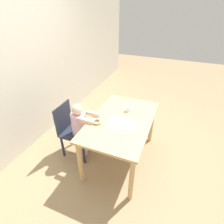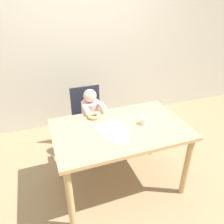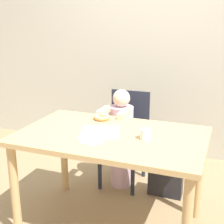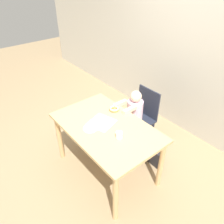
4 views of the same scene
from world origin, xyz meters
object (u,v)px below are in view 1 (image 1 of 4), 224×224
at_px(handbag, 95,132).
at_px(chair, 73,130).
at_px(cup, 128,109).
at_px(child_figure, 80,131).
at_px(donut, 97,122).

bearing_deg(handbag, chair, 161.05).
relative_size(handbag, cup, 5.02).
relative_size(child_figure, donut, 7.13).
height_order(donut, cup, cup).
distance_m(child_figure, handbag, 0.54).
bearing_deg(cup, handbag, 85.77).
bearing_deg(child_figure, donut, -99.29).
relative_size(chair, cup, 11.75).
bearing_deg(handbag, child_figure, 177.55).
bearing_deg(handbag, donut, -147.95).
xyz_separation_m(chair, child_figure, (-0.00, -0.13, 0.03)).
bearing_deg(cup, donut, 146.00).
xyz_separation_m(child_figure, handbag, (0.43, -0.02, -0.33)).
relative_size(child_figure, handbag, 2.51).
relative_size(child_figure, cup, 12.62).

